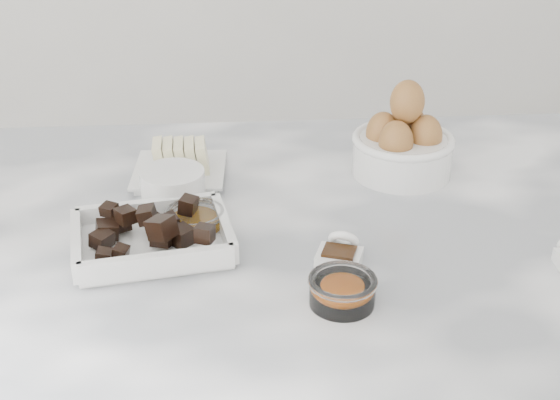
# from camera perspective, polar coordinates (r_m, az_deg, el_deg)

# --- Properties ---
(marble_slab) EXTENTS (1.20, 0.80, 0.04)m
(marble_slab) POSITION_cam_1_polar(r_m,az_deg,el_deg) (1.01, -1.02, -3.84)
(marble_slab) COLOR white
(marble_slab) RESTS_ON cabinet
(chocolate_dish) EXTENTS (0.22, 0.18, 0.05)m
(chocolate_dish) POSITION_cam_1_polar(r_m,az_deg,el_deg) (0.98, -9.36, -2.50)
(chocolate_dish) COLOR white
(chocolate_dish) RESTS_ON marble_slab
(butter_plate) EXTENTS (0.14, 0.14, 0.06)m
(butter_plate) POSITION_cam_1_polar(r_m,az_deg,el_deg) (1.16, -7.50, 2.59)
(butter_plate) COLOR white
(butter_plate) RESTS_ON marble_slab
(sugar_ramekin) EXTENTS (0.09, 0.09, 0.05)m
(sugar_ramekin) POSITION_cam_1_polar(r_m,az_deg,el_deg) (1.08, -7.84, 0.96)
(sugar_ramekin) COLOR white
(sugar_ramekin) RESTS_ON marble_slab
(egg_bowl) EXTENTS (0.15, 0.15, 0.15)m
(egg_bowl) POSITION_cam_1_polar(r_m,az_deg,el_deg) (1.16, 8.98, 4.05)
(egg_bowl) COLOR white
(egg_bowl) RESTS_ON marble_slab
(honey_bowl) EXTENTS (0.08, 0.08, 0.03)m
(honey_bowl) POSITION_cam_1_polar(r_m,az_deg,el_deg) (1.01, -6.23, -1.61)
(honey_bowl) COLOR white
(honey_bowl) RESTS_ON marble_slab
(zest_bowl) EXTENTS (0.08, 0.08, 0.03)m
(zest_bowl) POSITION_cam_1_polar(r_m,az_deg,el_deg) (0.87, 4.59, -6.54)
(zest_bowl) COLOR white
(zest_bowl) RESTS_ON marble_slab
(vanilla_spoon) EXTENTS (0.06, 0.08, 0.04)m
(vanilla_spoon) POSITION_cam_1_polar(r_m,az_deg,el_deg) (0.95, 4.42, -3.96)
(vanilla_spoon) COLOR white
(vanilla_spoon) RESTS_ON marble_slab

